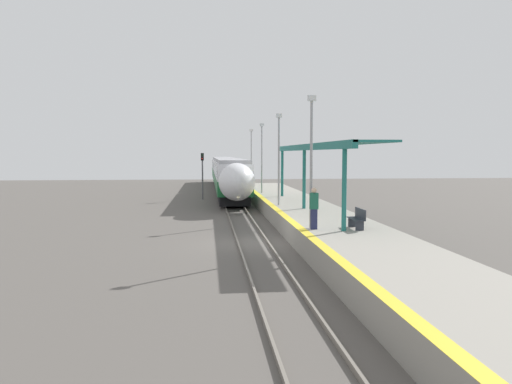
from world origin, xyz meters
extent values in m
plane|color=#56514C|center=(0.00, 0.00, 0.00)|extent=(120.00, 120.00, 0.00)
cube|color=slate|center=(-0.72, 0.00, 0.07)|extent=(0.08, 90.00, 0.15)
cube|color=slate|center=(0.72, 0.00, 0.07)|extent=(0.08, 90.00, 0.15)
cube|color=black|center=(0.00, 23.73, 0.61)|extent=(2.44, 17.93, 0.78)
cube|color=#196633|center=(0.00, 23.73, 1.44)|extent=(2.78, 19.49, 0.88)
cube|color=#196633|center=(0.00, 23.73, 2.02)|extent=(2.79, 19.49, 0.30)
cube|color=silver|center=(0.00, 23.73, 2.84)|extent=(2.78, 19.49, 1.33)
cube|color=black|center=(0.00, 23.73, 2.77)|extent=(2.80, 17.93, 0.73)
cube|color=#9E9EA3|center=(0.00, 23.73, 3.65)|extent=(2.50, 19.49, 0.30)
cylinder|color=black|center=(-0.72, 16.59, 0.45)|extent=(0.12, 0.91, 0.91)
cylinder|color=black|center=(0.72, 16.59, 0.45)|extent=(0.12, 0.91, 0.91)
cylinder|color=black|center=(-0.72, 18.79, 0.45)|extent=(0.12, 0.91, 0.91)
cylinder|color=black|center=(0.72, 18.79, 0.45)|extent=(0.12, 0.91, 0.91)
cylinder|color=black|center=(-0.72, 28.67, 0.45)|extent=(0.12, 0.91, 0.91)
cylinder|color=black|center=(0.72, 28.67, 0.45)|extent=(0.12, 0.91, 0.91)
cylinder|color=black|center=(-0.72, 30.87, 0.45)|extent=(0.12, 0.91, 0.91)
cylinder|color=black|center=(0.72, 30.87, 0.45)|extent=(0.12, 0.91, 0.91)
ellipsoid|color=silver|center=(0.00, 12.63, 2.25)|extent=(2.67, 4.09, 2.75)
ellipsoid|color=black|center=(0.00, 12.12, 2.70)|extent=(1.94, 2.38, 1.40)
sphere|color=#F9F4CC|center=(0.00, 11.09, 1.25)|extent=(0.24, 0.24, 0.24)
cube|color=black|center=(0.00, 44.02, 0.61)|extent=(2.44, 17.93, 0.78)
cube|color=#196633|center=(0.00, 44.02, 1.44)|extent=(2.78, 19.49, 0.88)
cube|color=#196633|center=(0.00, 44.02, 2.02)|extent=(2.79, 19.49, 0.30)
cube|color=silver|center=(0.00, 44.02, 2.84)|extent=(2.78, 19.49, 1.33)
cube|color=black|center=(0.00, 44.02, 2.77)|extent=(2.80, 17.93, 0.73)
cube|color=#9E9EA3|center=(0.00, 44.02, 3.65)|extent=(2.50, 19.49, 0.30)
cylinder|color=black|center=(-0.72, 36.88, 0.45)|extent=(0.12, 0.91, 0.91)
cylinder|color=black|center=(0.72, 36.88, 0.45)|extent=(0.12, 0.91, 0.91)
cylinder|color=black|center=(-0.72, 39.08, 0.45)|extent=(0.12, 0.91, 0.91)
cylinder|color=black|center=(0.72, 39.08, 0.45)|extent=(0.12, 0.91, 0.91)
cylinder|color=black|center=(-0.72, 48.96, 0.45)|extent=(0.12, 0.91, 0.91)
cylinder|color=black|center=(0.72, 48.96, 0.45)|extent=(0.12, 0.91, 0.91)
cylinder|color=black|center=(-0.72, 51.16, 0.45)|extent=(0.12, 0.91, 0.91)
cylinder|color=black|center=(0.72, 51.16, 0.45)|extent=(0.12, 0.91, 0.91)
cube|color=gray|center=(3.90, 0.00, 0.50)|extent=(4.29, 64.00, 1.00)
cube|color=yellow|center=(1.95, 0.00, 1.01)|extent=(0.40, 64.00, 0.01)
cube|color=#2D333D|center=(4.36, -2.91, 1.21)|extent=(0.36, 0.06, 0.42)
cube|color=#2D333D|center=(4.36, -1.80, 1.21)|extent=(0.36, 0.06, 0.42)
cube|color=#2D333D|center=(4.36, -2.35, 1.44)|extent=(0.44, 1.48, 0.03)
cube|color=#2D333D|center=(4.56, -2.35, 1.67)|extent=(0.04, 1.48, 0.44)
cube|color=navy|center=(2.48, -2.32, 1.45)|extent=(0.28, 0.20, 0.89)
cube|color=#1E604C|center=(2.48, -2.32, 2.24)|extent=(0.36, 0.22, 0.70)
sphere|color=beige|center=(2.48, -2.32, 2.72)|extent=(0.24, 0.24, 0.24)
cylinder|color=#59595E|center=(-2.59, 23.42, 1.83)|extent=(0.14, 0.14, 3.66)
cube|color=black|center=(-2.59, 23.42, 4.01)|extent=(0.28, 0.20, 0.70)
sphere|color=black|center=(-2.59, 23.31, 4.18)|extent=(0.14, 0.14, 0.14)
sphere|color=red|center=(-2.59, 23.31, 3.84)|extent=(0.14, 0.14, 0.14)
cylinder|color=#9E9EA3|center=(2.42, -1.96, 3.80)|extent=(0.12, 0.12, 5.59)
cube|color=silver|center=(2.42, -1.96, 6.72)|extent=(0.36, 0.20, 0.24)
cylinder|color=#9E9EA3|center=(2.42, 8.05, 3.80)|extent=(0.12, 0.12, 5.59)
cube|color=silver|center=(2.42, 8.05, 6.72)|extent=(0.36, 0.20, 0.24)
cylinder|color=#9E9EA3|center=(2.42, 18.06, 3.80)|extent=(0.12, 0.12, 5.59)
cube|color=silver|center=(2.42, 18.06, 6.72)|extent=(0.36, 0.20, 0.24)
cylinder|color=#9E9EA3|center=(2.42, 28.07, 3.80)|extent=(0.12, 0.12, 5.59)
cube|color=silver|center=(2.42, 28.07, 6.72)|extent=(0.36, 0.20, 0.24)
cylinder|color=#1E6B66|center=(3.64, -2.96, 2.79)|extent=(0.20, 0.20, 3.58)
cylinder|color=#1E6B66|center=(3.64, 5.85, 2.79)|extent=(0.20, 0.20, 3.58)
cylinder|color=#1E6B66|center=(3.64, 14.66, 2.79)|extent=(0.20, 0.20, 3.58)
cube|color=#1E6B66|center=(3.64, 5.85, 4.68)|extent=(0.24, 20.62, 0.36)
cube|color=#1E6B66|center=(4.54, 5.85, 4.80)|extent=(2.00, 20.62, 0.10)
camera|label=1|loc=(-2.14, -23.58, 4.30)|focal=35.00mm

